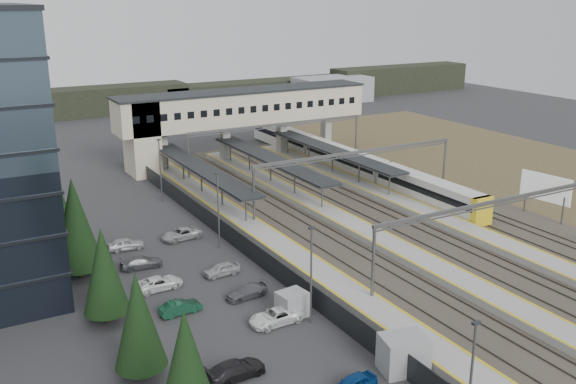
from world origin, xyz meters
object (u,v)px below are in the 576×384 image
relay_cabin_near (403,354)px  billboard (545,189)px  relay_cabin_far (292,304)px  footbridge (228,112)px  train (346,161)px

relay_cabin_near → billboard: bearing=26.1°
relay_cabin_far → footbridge: size_ratio=0.06×
relay_cabin_near → footbridge: size_ratio=0.09×
relay_cabin_far → footbridge: 51.48m
train → relay_cabin_far: bearing=-130.0°
footbridge → billboard: footbridge is taller
relay_cabin_far → train: train is taller
relay_cabin_far → billboard: 37.71m
relay_cabin_far → train: (28.73, 34.24, 0.83)m
relay_cabin_near → train: 51.92m
relay_cabin_far → relay_cabin_near: bearing=-75.7°
relay_cabin_near → footbridge: (13.71, 58.99, 6.62)m
footbridge → train: bearing=-48.8°
footbridge → train: footbridge is taller
footbridge → billboard: (20.68, -42.15, -4.29)m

